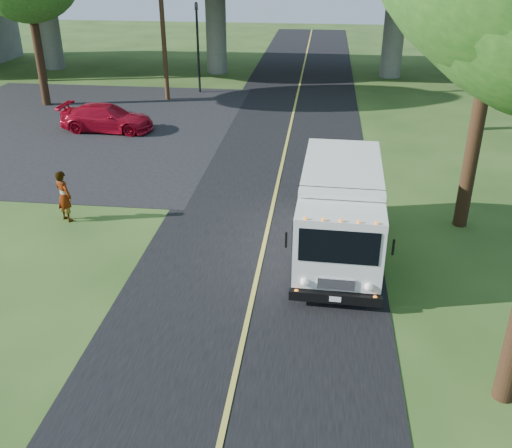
% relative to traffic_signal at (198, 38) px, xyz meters
% --- Properties ---
extents(ground, '(120.00, 120.00, 0.00)m').
position_rel_traffic_signal_xyz_m(ground, '(6.00, -26.00, -3.20)').
color(ground, '#2B4819').
rests_on(ground, ground).
extents(road, '(7.00, 90.00, 0.02)m').
position_rel_traffic_signal_xyz_m(road, '(6.00, -16.00, -3.19)').
color(road, black).
rests_on(road, ground).
extents(parking_lot, '(16.00, 18.00, 0.01)m').
position_rel_traffic_signal_xyz_m(parking_lot, '(-5.00, -8.00, -3.19)').
color(parking_lot, black).
rests_on(parking_lot, ground).
extents(lane_line, '(0.12, 90.00, 0.01)m').
position_rel_traffic_signal_xyz_m(lane_line, '(6.00, -16.00, -3.17)').
color(lane_line, gold).
rests_on(lane_line, road).
extents(overpass, '(54.00, 10.00, 7.30)m').
position_rel_traffic_signal_xyz_m(overpass, '(6.00, 6.00, 1.36)').
color(overpass, slate).
rests_on(overpass, ground).
extents(traffic_signal, '(0.18, 0.22, 5.20)m').
position_rel_traffic_signal_xyz_m(traffic_signal, '(0.00, 0.00, 0.00)').
color(traffic_signal, black).
rests_on(traffic_signal, ground).
extents(utility_pole, '(1.60, 0.26, 9.00)m').
position_rel_traffic_signal_xyz_m(utility_pole, '(-1.50, -2.00, 1.40)').
color(utility_pole, '#472D19').
rests_on(utility_pole, ground).
extents(step_van, '(2.45, 6.23, 2.59)m').
position_rel_traffic_signal_xyz_m(step_van, '(8.20, -19.34, -1.79)').
color(step_van, white).
rests_on(step_van, ground).
extents(red_sedan, '(4.52, 1.95, 1.30)m').
position_rel_traffic_signal_xyz_m(red_sedan, '(-2.82, -8.35, -2.55)').
color(red_sedan, '#A1091D').
rests_on(red_sedan, ground).
extents(pedestrian, '(0.75, 0.68, 1.73)m').
position_rel_traffic_signal_xyz_m(pedestrian, '(-0.67, -18.18, -2.33)').
color(pedestrian, gray).
rests_on(pedestrian, ground).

